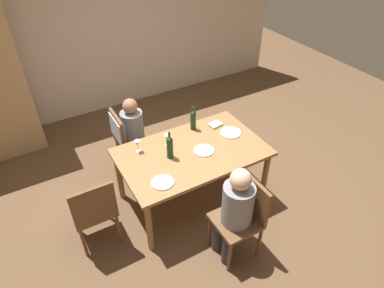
{
  "coord_description": "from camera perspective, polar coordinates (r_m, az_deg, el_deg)",
  "views": [
    {
      "loc": [
        -1.5,
        -2.62,
        3.18
      ],
      "look_at": [
        0.0,
        0.0,
        0.86
      ],
      "focal_mm": 31.56,
      "sensor_mm": 36.0,
      "label": 1
    }
  ],
  "objects": [
    {
      "name": "handbag",
      "position": [
        4.28,
        -17.01,
        -10.43
      ],
      "size": [
        0.29,
        0.14,
        0.22
      ],
      "primitive_type": "cube",
      "rotation": [
        0.0,
        0.0,
        0.07
      ],
      "color": "brown",
      "rests_on": "ground_plane"
    },
    {
      "name": "ground_plane",
      "position": [
        4.39,
        -0.0,
        -8.88
      ],
      "size": [
        10.0,
        10.0,
        0.0
      ],
      "primitive_type": "plane",
      "color": "brown"
    },
    {
      "name": "dinner_plate_guest_left",
      "position": [
        4.18,
        6.54,
        1.93
      ],
      "size": [
        0.26,
        0.26,
        0.01
      ],
      "primitive_type": "cylinder",
      "color": "white",
      "rests_on": "dining_table"
    },
    {
      "name": "folded_napkin",
      "position": [
        4.29,
        3.95,
        3.29
      ],
      "size": [
        0.18,
        0.14,
        0.03
      ],
      "primitive_type": "cube",
      "rotation": [
        0.0,
        0.0,
        0.16
      ],
      "color": "beige",
      "rests_on": "dining_table"
    },
    {
      "name": "person_woman_host",
      "position": [
        3.39,
        7.3,
        -10.8
      ],
      "size": [
        0.36,
        0.31,
        1.15
      ],
      "rotation": [
        0.0,
        0.0,
        1.57
      ],
      "color": "#33333D",
      "rests_on": "ground_plane"
    },
    {
      "name": "wine_glass_near_left",
      "position": [
        3.86,
        -9.23,
        0.04
      ],
      "size": [
        0.07,
        0.07,
        0.15
      ],
      "color": "silver",
      "rests_on": "dining_table"
    },
    {
      "name": "wine_bottle_dark_red",
      "position": [
        4.15,
        0.2,
        4.2
      ],
      "size": [
        0.07,
        0.07,
        0.33
      ],
      "color": "#19381E",
      "rests_on": "dining_table"
    },
    {
      "name": "wine_glass_centre",
      "position": [
        3.9,
        -4.24,
        1.03
      ],
      "size": [
        0.07,
        0.07,
        0.15
      ],
      "color": "silver",
      "rests_on": "dining_table"
    },
    {
      "name": "wine_bottle_tall_green",
      "position": [
        3.7,
        -3.77,
        -0.45
      ],
      "size": [
        0.07,
        0.07,
        0.34
      ],
      "color": "#19381E",
      "rests_on": "dining_table"
    },
    {
      "name": "dinner_plate_guest_right",
      "position": [
        3.49,
        -5.01,
        -6.48
      ],
      "size": [
        0.23,
        0.23,
        0.01
      ],
      "primitive_type": "cylinder",
      "color": "white",
      "rests_on": "dining_table"
    },
    {
      "name": "chair_left_end",
      "position": [
        3.67,
        -16.3,
        -10.52
      ],
      "size": [
        0.44,
        0.44,
        0.92
      ],
      "color": "brown",
      "rests_on": "ground_plane"
    },
    {
      "name": "dining_table",
      "position": [
        3.93,
        -0.0,
        -2.12
      ],
      "size": [
        1.68,
        1.03,
        0.76
      ],
      "color": "olive",
      "rests_on": "ground_plane"
    },
    {
      "name": "chair_near",
      "position": [
        3.54,
        8.66,
        -11.46
      ],
      "size": [
        0.44,
        0.44,
        0.92
      ],
      "rotation": [
        0.0,
        0.0,
        1.57
      ],
      "color": "brown",
      "rests_on": "ground_plane"
    },
    {
      "name": "dinner_plate_host",
      "position": [
        3.87,
        2.02,
        -1.11
      ],
      "size": [
        0.23,
        0.23,
        0.01
      ],
      "primitive_type": "cylinder",
      "color": "silver",
      "rests_on": "dining_table"
    },
    {
      "name": "rear_room_partition",
      "position": [
        5.84,
        -14.11,
        18.27
      ],
      "size": [
        6.4,
        0.12,
        2.7
      ],
      "primitive_type": "cube",
      "color": "beige",
      "rests_on": "ground_plane"
    },
    {
      "name": "person_man_bearded",
      "position": [
        4.49,
        -9.64,
        2.48
      ],
      "size": [
        0.33,
        0.29,
        1.09
      ],
      "rotation": [
        0.0,
        0.0,
        -1.57
      ],
      "color": "#33333D",
      "rests_on": "ground_plane"
    },
    {
      "name": "chair_far_left",
      "position": [
        4.48,
        -11.35,
        1.49
      ],
      "size": [
        0.46,
        0.44,
        0.92
      ],
      "rotation": [
        0.0,
        0.0,
        -1.57
      ],
      "color": "brown",
      "rests_on": "ground_plane"
    }
  ]
}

